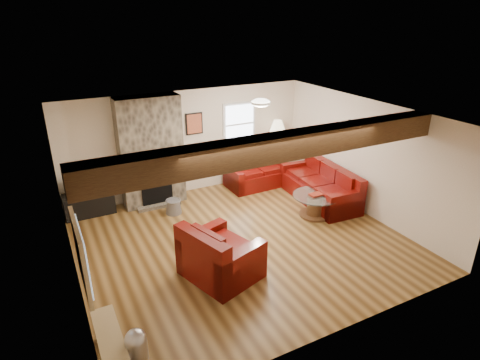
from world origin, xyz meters
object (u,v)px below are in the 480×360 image
object	(u,v)px
tv_cabinet	(89,204)
coffee_table	(315,205)
sofa_three	(319,184)
floor_lamp	(278,129)
loveseat	(257,171)
television	(86,183)
armchair_red	(221,251)

from	to	relation	value
tv_cabinet	coffee_table	bearing A→B (deg)	-27.96
sofa_three	floor_lamp	xyz separation A→B (m)	(-0.20, 1.58, 0.95)
coffee_table	tv_cabinet	world-z (taller)	coffee_table
loveseat	tv_cabinet	world-z (taller)	loveseat
tv_cabinet	television	world-z (taller)	television
coffee_table	television	bearing A→B (deg)	152.04
coffee_table	floor_lamp	world-z (taller)	floor_lamp
armchair_red	coffee_table	size ratio (longest dim) A/B	1.16
armchair_red	coffee_table	world-z (taller)	armchair_red
loveseat	tv_cabinet	distance (m)	4.06
sofa_three	coffee_table	distance (m)	0.83
television	floor_lamp	xyz separation A→B (m)	(4.73, -0.15, 0.61)
sofa_three	television	bearing A→B (deg)	-105.34
loveseat	television	bearing A→B (deg)	174.70
sofa_three	loveseat	bearing A→B (deg)	-144.37
loveseat	armchair_red	world-z (taller)	armchair_red
loveseat	armchair_red	xyz separation A→B (m)	(-2.41, -3.03, 0.07)
armchair_red	coffee_table	bearing A→B (deg)	-87.65
armchair_red	television	xyz separation A→B (m)	(-1.64, 3.33, 0.29)
television	floor_lamp	world-z (taller)	floor_lamp
sofa_three	television	xyz separation A→B (m)	(-4.93, 1.73, 0.34)
coffee_table	floor_lamp	bearing A→B (deg)	80.75
armchair_red	tv_cabinet	bearing A→B (deg)	8.38
armchair_red	floor_lamp	bearing A→B (deg)	-62.06
coffee_table	floor_lamp	xyz separation A→B (m)	(0.35, 2.17, 1.13)
television	floor_lamp	size ratio (longest dim) A/B	0.53
loveseat	tv_cabinet	size ratio (longest dim) A/B	1.44
armchair_red	coffee_table	xyz separation A→B (m)	(2.73, 1.01, -0.23)
loveseat	coffee_table	distance (m)	2.05
coffee_table	television	world-z (taller)	television
tv_cabinet	loveseat	bearing A→B (deg)	-4.24
tv_cabinet	television	size ratio (longest dim) A/B	1.23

